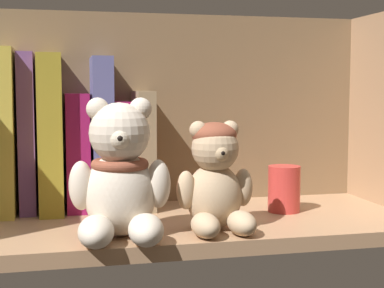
% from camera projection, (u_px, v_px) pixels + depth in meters
% --- Properties ---
extents(shelf_board, '(0.70, 0.27, 0.02)m').
position_uv_depth(shelf_board, '(169.00, 226.00, 0.82)').
color(shelf_board, '#A87F5B').
rests_on(shelf_board, ground).
extents(shelf_back_panel, '(0.72, 0.01, 0.33)m').
position_uv_depth(shelf_back_panel, '(153.00, 115.00, 0.94)').
color(shelf_back_panel, brown).
rests_on(shelf_back_panel, ground).
extents(book_3, '(0.03, 0.13, 0.25)m').
position_uv_depth(book_3, '(5.00, 132.00, 0.86)').
color(book_3, gold).
rests_on(book_3, shelf_board).
extents(book_4, '(0.02, 0.09, 0.24)m').
position_uv_depth(book_4, '(28.00, 133.00, 0.86)').
color(book_4, '#724786').
rests_on(book_4, shelf_board).
extents(book_5, '(0.04, 0.13, 0.24)m').
position_uv_depth(book_5, '(51.00, 133.00, 0.87)').
color(book_5, '#A08D27').
rests_on(book_5, shelf_board).
extents(book_6, '(0.04, 0.10, 0.18)m').
position_uv_depth(book_6, '(77.00, 152.00, 0.88)').
color(book_6, '#9A1856').
rests_on(book_6, shelf_board).
extents(book_7, '(0.03, 0.11, 0.23)m').
position_uv_depth(book_7, '(102.00, 133.00, 0.89)').
color(book_7, '#585A96').
rests_on(book_7, shelf_board).
extents(book_8, '(0.03, 0.10, 0.17)m').
position_uv_depth(book_8, '(123.00, 155.00, 0.90)').
color(book_8, '#AB1A60').
rests_on(book_8, shelf_board).
extents(book_9, '(0.03, 0.12, 0.18)m').
position_uv_depth(book_9, '(142.00, 149.00, 0.91)').
color(book_9, '#947D5B').
rests_on(book_9, shelf_board).
extents(teddy_bear_larger, '(0.13, 0.13, 0.18)m').
position_uv_depth(teddy_bear_larger, '(120.00, 179.00, 0.71)').
color(teddy_bear_larger, beige).
rests_on(teddy_bear_larger, shelf_board).
extents(teddy_bear_smaller, '(0.11, 0.11, 0.14)m').
position_uv_depth(teddy_bear_smaller, '(216.00, 179.00, 0.75)').
color(teddy_bear_smaller, tan).
rests_on(teddy_bear_smaller, shelf_board).
extents(pillar_candle, '(0.05, 0.05, 0.07)m').
position_uv_depth(pillar_candle, '(284.00, 189.00, 0.87)').
color(pillar_candle, '#C63833').
rests_on(pillar_candle, shelf_board).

